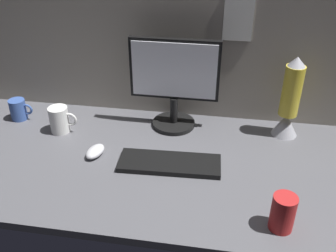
{
  "coord_description": "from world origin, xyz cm",
  "views": [
    {
      "loc": [
        24.29,
        -113.53,
        84.66
      ],
      "look_at": [
        1.65,
        0.0,
        14.0
      ],
      "focal_mm": 40.58,
      "sensor_mm": 36.0,
      "label": 1
    }
  ],
  "objects_px": {
    "mouse": "(95,151)",
    "mug_ceramic_blue": "(19,109)",
    "mug_red_plastic": "(283,213)",
    "monitor": "(174,81)",
    "keyboard": "(170,163)",
    "lava_lamp": "(289,104)",
    "mug_ceramic_white": "(60,120)"
  },
  "relations": [
    {
      "from": "mug_red_plastic",
      "to": "mouse",
      "type": "bearing_deg",
      "value": 158.22
    },
    {
      "from": "lava_lamp",
      "to": "monitor",
      "type": "bearing_deg",
      "value": 179.72
    },
    {
      "from": "keyboard",
      "to": "mug_ceramic_blue",
      "type": "height_order",
      "value": "mug_ceramic_blue"
    },
    {
      "from": "mouse",
      "to": "mug_ceramic_blue",
      "type": "xyz_separation_m",
      "value": [
        -0.42,
        0.21,
        0.03
      ]
    },
    {
      "from": "mouse",
      "to": "mug_red_plastic",
      "type": "relative_size",
      "value": 0.82
    },
    {
      "from": "lava_lamp",
      "to": "keyboard",
      "type": "bearing_deg",
      "value": -146.3
    },
    {
      "from": "mug_ceramic_white",
      "to": "mug_ceramic_blue",
      "type": "bearing_deg",
      "value": 162.64
    },
    {
      "from": "mouse",
      "to": "lava_lamp",
      "type": "relative_size",
      "value": 0.28
    },
    {
      "from": "mug_ceramic_blue",
      "to": "lava_lamp",
      "type": "xyz_separation_m",
      "value": [
        1.14,
        0.06,
        0.1
      ]
    },
    {
      "from": "monitor",
      "to": "mug_ceramic_blue",
      "type": "relative_size",
      "value": 3.7
    },
    {
      "from": "keyboard",
      "to": "mug_ceramic_white",
      "type": "relative_size",
      "value": 3.18
    },
    {
      "from": "mug_ceramic_white",
      "to": "mug_ceramic_blue",
      "type": "relative_size",
      "value": 1.14
    },
    {
      "from": "keyboard",
      "to": "lava_lamp",
      "type": "relative_size",
      "value": 1.09
    },
    {
      "from": "mug_ceramic_blue",
      "to": "mug_red_plastic",
      "type": "bearing_deg",
      "value": -23.79
    },
    {
      "from": "mug_ceramic_white",
      "to": "mouse",
      "type": "bearing_deg",
      "value": -35.9
    },
    {
      "from": "keyboard",
      "to": "mouse",
      "type": "height_order",
      "value": "mouse"
    },
    {
      "from": "mug_ceramic_blue",
      "to": "lava_lamp",
      "type": "height_order",
      "value": "lava_lamp"
    },
    {
      "from": "keyboard",
      "to": "mug_ceramic_white",
      "type": "height_order",
      "value": "mug_ceramic_white"
    },
    {
      "from": "monitor",
      "to": "mug_ceramic_white",
      "type": "bearing_deg",
      "value": -164.06
    },
    {
      "from": "keyboard",
      "to": "mug_red_plastic",
      "type": "bearing_deg",
      "value": -36.24
    },
    {
      "from": "mouse",
      "to": "mug_ceramic_blue",
      "type": "bearing_deg",
      "value": 166.04
    },
    {
      "from": "monitor",
      "to": "mug_red_plastic",
      "type": "height_order",
      "value": "monitor"
    },
    {
      "from": "mouse",
      "to": "mug_red_plastic",
      "type": "distance_m",
      "value": 0.71
    },
    {
      "from": "monitor",
      "to": "mug_red_plastic",
      "type": "xyz_separation_m",
      "value": [
        0.4,
        -0.54,
        -0.15
      ]
    },
    {
      "from": "mouse",
      "to": "mug_red_plastic",
      "type": "height_order",
      "value": "mug_red_plastic"
    },
    {
      "from": "monitor",
      "to": "mouse",
      "type": "distance_m",
      "value": 0.42
    },
    {
      "from": "lava_lamp",
      "to": "mug_ceramic_white",
      "type": "bearing_deg",
      "value": -172.05
    },
    {
      "from": "mug_ceramic_white",
      "to": "lava_lamp",
      "type": "bearing_deg",
      "value": 7.95
    },
    {
      "from": "keyboard",
      "to": "mouse",
      "type": "distance_m",
      "value": 0.29
    },
    {
      "from": "mug_red_plastic",
      "to": "mug_ceramic_white",
      "type": "bearing_deg",
      "value": 154.65
    },
    {
      "from": "monitor",
      "to": "mug_ceramic_blue",
      "type": "xyz_separation_m",
      "value": [
        -0.68,
        -0.06,
        -0.16
      ]
    },
    {
      "from": "mug_red_plastic",
      "to": "mug_ceramic_blue",
      "type": "distance_m",
      "value": 1.18
    }
  ]
}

